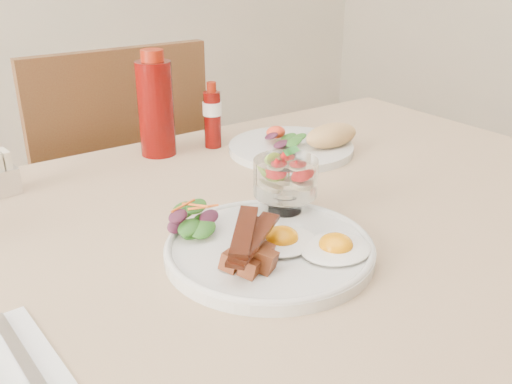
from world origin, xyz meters
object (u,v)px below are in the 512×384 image
object	(u,v)px
chair_far	(114,203)
second_plate	(300,144)
fruit_cup	(285,178)
table	(265,267)
hot_sauce_bottle	(212,116)
ketchup_bottle	(156,107)
main_plate	(269,250)

from	to	relation	value
chair_far	second_plate	world-z (taller)	chair_far
chair_far	fruit_cup	size ratio (longest dim) A/B	9.72
fruit_cup	second_plate	world-z (taller)	fruit_cup
table	hot_sauce_bottle	xyz separation A→B (m)	(0.11, 0.33, 0.15)
second_plate	ketchup_bottle	size ratio (longest dim) A/B	1.23
table	chair_far	distance (m)	0.68
second_plate	ketchup_bottle	world-z (taller)	ketchup_bottle
table	ketchup_bottle	world-z (taller)	ketchup_bottle
ketchup_bottle	second_plate	bearing A→B (deg)	-32.63
main_plate	ketchup_bottle	bearing A→B (deg)	82.76
table	second_plate	bearing A→B (deg)	41.07
table	chair_far	world-z (taller)	chair_far
table	hot_sauce_bottle	size ratio (longest dim) A/B	9.95
chair_far	hot_sauce_bottle	xyz separation A→B (m)	(0.11, -0.33, 0.29)
main_plate	chair_far	bearing A→B (deg)	85.29
fruit_cup	hot_sauce_bottle	bearing A→B (deg)	76.27
second_plate	main_plate	bearing A→B (deg)	-134.60
fruit_cup	ketchup_bottle	bearing A→B (deg)	93.71
hot_sauce_bottle	table	bearing A→B (deg)	-107.71
hot_sauce_bottle	chair_far	bearing A→B (deg)	107.48
main_plate	hot_sauce_bottle	world-z (taller)	hot_sauce_bottle
hot_sauce_bottle	main_plate	bearing A→B (deg)	-111.50
chair_far	second_plate	bearing A→B (deg)	-63.38
main_plate	ketchup_bottle	distance (m)	0.46
main_plate	hot_sauce_bottle	size ratio (longest dim) A/B	2.09
fruit_cup	table	bearing A→B (deg)	128.86
chair_far	main_plate	world-z (taller)	chair_far
main_plate	hot_sauce_bottle	bearing A→B (deg)	68.50
table	second_plate	size ratio (longest dim) A/B	5.30
main_plate	fruit_cup	world-z (taller)	fruit_cup
fruit_cup	ketchup_bottle	world-z (taller)	ketchup_bottle
main_plate	ketchup_bottle	xyz separation A→B (m)	(0.06, 0.45, 0.09)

